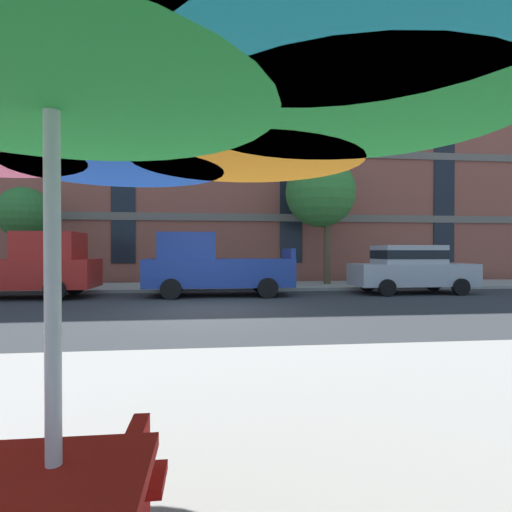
{
  "coord_description": "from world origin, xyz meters",
  "views": [
    {
      "loc": [
        0.0,
        -10.58,
        1.57
      ],
      "look_at": [
        1.6,
        3.2,
        1.4
      ],
      "focal_mm": 28.5,
      "sensor_mm": 36.0,
      "label": 1
    }
  ],
  "objects": [
    {
      "name": "pickup_red",
      "position": [
        -6.14,
        3.7,
        1.03
      ],
      "size": [
        5.1,
        2.12,
        2.2
      ],
      "color": "#B21E19",
      "rests_on": "ground"
    },
    {
      "name": "street_tree_middle",
      "position": [
        4.91,
        6.96,
        4.17
      ],
      "size": [
        3.1,
        3.1,
        5.73
      ],
      "color": "brown",
      "rests_on": "ground"
    },
    {
      "name": "ground_plane",
      "position": [
        0.0,
        0.0,
        0.0
      ],
      "size": [
        120.0,
        120.0,
        0.0
      ],
      "primitive_type": "plane",
      "color": "#2D3033"
    },
    {
      "name": "sedan_silver",
      "position": [
        7.42,
        3.7,
        0.95
      ],
      "size": [
        4.4,
        1.98,
        1.78
      ],
      "color": "#A8AAB2",
      "rests_on": "ground"
    },
    {
      "name": "pickup_blue",
      "position": [
        0.11,
        3.7,
        1.03
      ],
      "size": [
        5.1,
        2.12,
        2.2
      ],
      "color": "navy",
      "rests_on": "ground"
    },
    {
      "name": "apartment_building",
      "position": [
        -0.0,
        14.99,
        9.6
      ],
      "size": [
        47.81,
        12.08,
        19.2
      ],
      "color": "#934C3D",
      "rests_on": "ground"
    },
    {
      "name": "street_tree_left",
      "position": [
        -7.54,
        6.83,
        3.1
      ],
      "size": [
        2.36,
        2.23,
        4.15
      ],
      "color": "#4C3823",
      "rests_on": "ground"
    },
    {
      "name": "sidewalk_far",
      "position": [
        0.0,
        6.8,
        0.06
      ],
      "size": [
        56.0,
        3.6,
        0.12
      ],
      "primitive_type": "cube",
      "color": "#9E998E",
      "rests_on": "ground"
    },
    {
      "name": "patio_umbrella",
      "position": [
        -0.58,
        -9.0,
        2.27
      ],
      "size": [
        3.62,
        3.62,
        2.52
      ],
      "color": "silver",
      "rests_on": "ground"
    }
  ]
}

